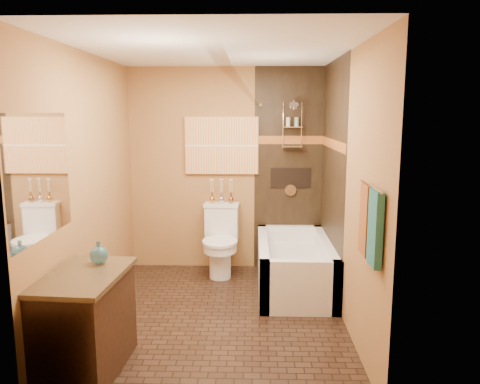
{
  "coord_description": "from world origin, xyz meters",
  "views": [
    {
      "loc": [
        0.33,
        -4.27,
        1.95
      ],
      "look_at": [
        0.2,
        0.4,
        1.16
      ],
      "focal_mm": 35.0,
      "sensor_mm": 36.0,
      "label": 1
    }
  ],
  "objects_px": {
    "bathtub": "(294,269)",
    "toilet": "(221,240)",
    "vanity": "(86,323)",
    "sunset_painting": "(222,146)"
  },
  "relations": [
    {
      "from": "sunset_painting",
      "to": "vanity",
      "type": "distance_m",
      "value": 2.87
    },
    {
      "from": "toilet",
      "to": "vanity",
      "type": "xyz_separation_m",
      "value": [
        -0.87,
        -2.2,
        -0.04
      ]
    },
    {
      "from": "vanity",
      "to": "bathtub",
      "type": "bearing_deg",
      "value": 49.32
    },
    {
      "from": "bathtub",
      "to": "vanity",
      "type": "bearing_deg",
      "value": -134.58
    },
    {
      "from": "toilet",
      "to": "vanity",
      "type": "relative_size",
      "value": 0.93
    },
    {
      "from": "sunset_painting",
      "to": "toilet",
      "type": "bearing_deg",
      "value": -90.0
    },
    {
      "from": "bathtub",
      "to": "toilet",
      "type": "distance_m",
      "value": 0.99
    },
    {
      "from": "sunset_painting",
      "to": "bathtub",
      "type": "distance_m",
      "value": 1.74
    },
    {
      "from": "sunset_painting",
      "to": "bathtub",
      "type": "relative_size",
      "value": 0.6
    },
    {
      "from": "sunset_painting",
      "to": "bathtub",
      "type": "height_order",
      "value": "sunset_painting"
    }
  ]
}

